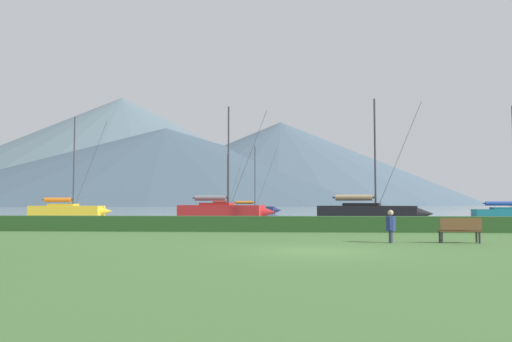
% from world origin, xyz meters
% --- Properties ---
extents(ground_plane, '(1000.00, 1000.00, 0.00)m').
position_xyz_m(ground_plane, '(0.00, 0.00, 0.00)').
color(ground_plane, '#477038').
extents(harbor_water, '(320.00, 246.00, 0.00)m').
position_xyz_m(harbor_water, '(0.00, 137.00, 0.00)').
color(harbor_water, '#8C9EA3').
rests_on(harbor_water, ground_plane).
extents(hedge_line, '(80.00, 1.20, 0.81)m').
position_xyz_m(hedge_line, '(0.00, 11.00, 0.40)').
color(hedge_line, '#284C23').
rests_on(hedge_line, ground_plane).
extents(sailboat_slip_0, '(8.54, 2.72, 10.62)m').
position_xyz_m(sailboat_slip_0, '(-24.09, 36.95, 0.71)').
color(sailboat_slip_0, gold).
rests_on(sailboat_slip_0, harbor_water).
extents(sailboat_slip_3, '(9.31, 4.62, 10.11)m').
position_xyz_m(sailboat_slip_3, '(5.66, 26.98, 0.75)').
color(sailboat_slip_3, black).
rests_on(sailboat_slip_3, harbor_water).
extents(sailboat_slip_4, '(7.71, 3.58, 10.45)m').
position_xyz_m(sailboat_slip_4, '(-12.75, 78.77, 0.64)').
color(sailboat_slip_4, '#236B38').
rests_on(sailboat_slip_4, harbor_water).
extents(sailboat_slip_5, '(9.40, 4.08, 10.68)m').
position_xyz_m(sailboat_slip_5, '(-7.20, 32.76, 0.76)').
color(sailboat_slip_5, red).
rests_on(sailboat_slip_5, harbor_water).
extents(sailboat_slip_6, '(7.23, 2.70, 8.90)m').
position_xyz_m(sailboat_slip_6, '(-5.84, 51.86, 0.59)').
color(sailboat_slip_6, navy).
rests_on(sailboat_slip_6, harbor_water).
extents(sailboat_slip_7, '(6.85, 2.44, 10.00)m').
position_xyz_m(sailboat_slip_7, '(18.30, 30.27, 0.58)').
color(sailboat_slip_7, '#19707A').
rests_on(sailboat_slip_7, harbor_water).
extents(park_bench_near_path, '(1.54, 0.49, 0.95)m').
position_xyz_m(park_bench_near_path, '(5.59, 3.68, 0.53)').
color(park_bench_near_path, brown).
rests_on(park_bench_near_path, ground_plane).
extents(person_seated_viewer, '(0.36, 0.55, 1.25)m').
position_xyz_m(person_seated_viewer, '(3.02, 3.69, 0.69)').
color(person_seated_viewer, '#2D3347').
rests_on(person_seated_viewer, ground_plane).
extents(distant_hill_west_ridge, '(228.00, 228.00, 49.57)m').
position_xyz_m(distant_hill_west_ridge, '(-6.25, 295.28, 24.78)').
color(distant_hill_west_ridge, '#4C6070').
rests_on(distant_hill_west_ridge, ground_plane).
extents(distant_hill_east_ridge, '(289.08, 289.08, 45.04)m').
position_xyz_m(distant_hill_east_ridge, '(-73.75, 284.35, 22.52)').
color(distant_hill_east_ridge, '#425666').
rests_on(distant_hill_east_ridge, ground_plane).
extents(distant_hill_far_shoulder, '(320.03, 320.03, 80.08)m').
position_xyz_m(distant_hill_far_shoulder, '(-126.91, 365.21, 40.04)').
color(distant_hill_far_shoulder, slate).
rests_on(distant_hill_far_shoulder, ground_plane).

